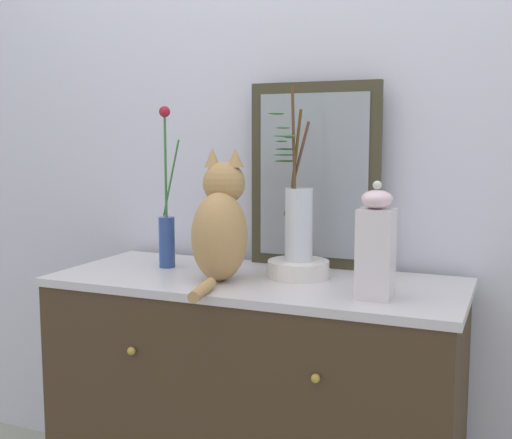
# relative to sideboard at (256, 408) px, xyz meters

# --- Properties ---
(wall_back) EXTENTS (4.40, 0.08, 2.60)m
(wall_back) POSITION_rel_sideboard_xyz_m (0.00, 0.34, 0.88)
(wall_back) COLOR silver
(wall_back) RESTS_ON ground_plane
(sideboard) EXTENTS (1.25, 0.54, 0.83)m
(sideboard) POSITION_rel_sideboard_xyz_m (0.00, 0.00, 0.00)
(sideboard) COLOR #40301E
(sideboard) RESTS_ON ground_plane
(mirror_leaning) EXTENTS (0.44, 0.03, 0.60)m
(mirror_leaning) POSITION_rel_sideboard_xyz_m (0.11, 0.24, 0.72)
(mirror_leaning) COLOR #3C3724
(mirror_leaning) RESTS_ON sideboard
(cat_sitting) EXTENTS (0.21, 0.40, 0.40)m
(cat_sitting) POSITION_rel_sideboard_xyz_m (-0.09, -0.06, 0.58)
(cat_sitting) COLOR tan
(cat_sitting) RESTS_ON sideboard
(vase_slim_green) EXTENTS (0.08, 0.05, 0.53)m
(vase_slim_green) POSITION_rel_sideboard_xyz_m (-0.34, 0.04, 0.55)
(vase_slim_green) COLOR #2C4686
(vase_slim_green) RESTS_ON sideboard
(bowl_porcelain) EXTENTS (0.19, 0.19, 0.05)m
(bowl_porcelain) POSITION_rel_sideboard_xyz_m (0.11, 0.06, 0.44)
(bowl_porcelain) COLOR white
(bowl_porcelain) RESTS_ON sideboard
(vase_glass_clear) EXTENTS (0.14, 0.16, 0.53)m
(vase_glass_clear) POSITION_rel_sideboard_xyz_m (0.11, 0.07, 0.60)
(vase_glass_clear) COLOR silver
(vase_glass_clear) RESTS_ON bowl_porcelain
(jar_lidded_porcelain) EXTENTS (0.09, 0.09, 0.31)m
(jar_lidded_porcelain) POSITION_rel_sideboard_xyz_m (0.39, -0.11, 0.56)
(jar_lidded_porcelain) COLOR silver
(jar_lidded_porcelain) RESTS_ON sideboard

